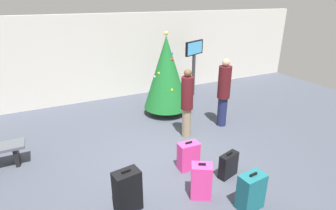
# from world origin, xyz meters

# --- Properties ---
(ground_plane) EXTENTS (16.00, 16.00, 0.00)m
(ground_plane) POSITION_xyz_m (0.00, 0.00, 0.00)
(ground_plane) COLOR #424754
(back_wall) EXTENTS (16.00, 0.20, 2.84)m
(back_wall) POSITION_xyz_m (0.00, 4.54, 1.42)
(back_wall) COLOR beige
(back_wall) RESTS_ON ground_plane
(holiday_tree) EXTENTS (1.35, 1.35, 2.46)m
(holiday_tree) POSITION_xyz_m (1.19, 2.41, 1.27)
(holiday_tree) COLOR #4C3319
(holiday_tree) RESTS_ON ground_plane
(flight_info_kiosk) EXTENTS (0.89, 0.47, 1.94)m
(flight_info_kiosk) POSITION_xyz_m (2.78, 3.49, 1.37)
(flight_info_kiosk) COLOR #333338
(flight_info_kiosk) RESTS_ON ground_plane
(traveller_0) EXTENTS (0.41, 0.41, 1.76)m
(traveller_0) POSITION_xyz_m (1.01, 0.84, 0.94)
(traveller_0) COLOR gray
(traveller_0) RESTS_ON ground_plane
(traveller_1) EXTENTS (0.48, 0.48, 1.87)m
(traveller_1) POSITION_xyz_m (2.21, 0.98, 0.99)
(traveller_1) COLOR #1E234C
(traveller_1) RESTS_ON ground_plane
(suitcase_0) EXTENTS (0.46, 0.28, 0.54)m
(suitcase_0) POSITION_xyz_m (0.93, -0.97, 0.25)
(suitcase_0) COLOR black
(suitcase_0) RESTS_ON ground_plane
(suitcase_1) EXTENTS (0.47, 0.33, 0.78)m
(suitcase_1) POSITION_xyz_m (-1.14, -0.98, 0.37)
(suitcase_1) COLOR black
(suitcase_1) RESTS_ON ground_plane
(suitcase_2) EXTENTS (0.46, 0.30, 0.69)m
(suitcase_2) POSITION_xyz_m (0.73, -1.84, 0.33)
(suitcase_2) COLOR #19606B
(suitcase_2) RESTS_ON ground_plane
(suitcase_4) EXTENTS (0.44, 0.40, 0.70)m
(suitcase_4) POSITION_xyz_m (0.13, -1.24, 0.33)
(suitcase_4) COLOR #E5388C
(suitcase_4) RESTS_ON ground_plane
(suitcase_5) EXTENTS (0.42, 0.26, 0.63)m
(suitcase_5) POSITION_xyz_m (0.35, -0.40, 0.30)
(suitcase_5) COLOR #E5388C
(suitcase_5) RESTS_ON ground_plane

